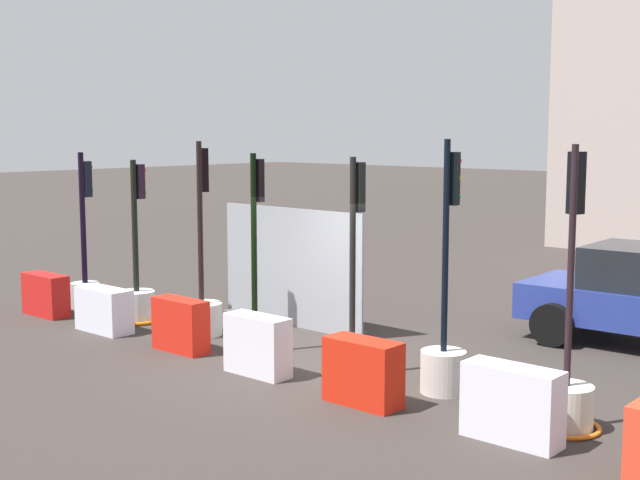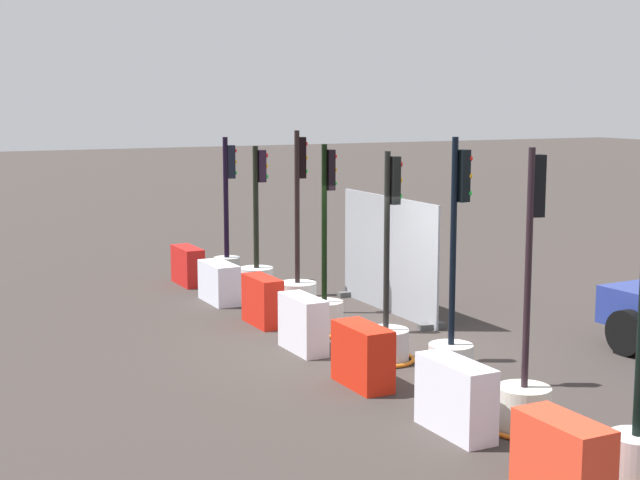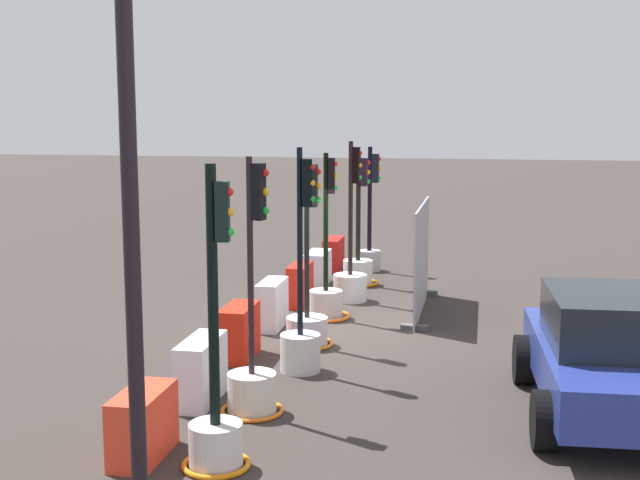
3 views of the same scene
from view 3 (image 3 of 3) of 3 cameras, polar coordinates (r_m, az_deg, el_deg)
The scene contains 19 objects.
ground_plane at distance 15.34m, azimuth 0.20°, elevation -6.20°, with size 120.00×120.00×0.00m, color #352E2B.
traffic_light_0 at distance 21.04m, azimuth 3.41°, elevation -0.27°, with size 0.57×0.57×3.11m.
traffic_light_1 at distance 19.37m, azimuth 2.62°, elevation -1.62°, with size 0.95×0.95×3.00m.
traffic_light_2 at distance 17.65m, azimuth 2.09°, elevation -2.44°, with size 0.71×0.71×3.36m.
traffic_light_3 at distance 16.20m, azimuth 0.41°, elevation -3.76°, with size 0.95×0.95×3.18m.
traffic_light_4 at distance 14.29m, azimuth -0.86°, elevation -5.39°, with size 0.90×0.90×3.17m.
traffic_light_5 at distance 12.85m, azimuth -1.32°, elevation -6.34°, with size 0.62×0.62×3.42m.
traffic_light_6 at distance 11.18m, azimuth -4.62°, elevation -9.11°, with size 0.84×0.84×3.38m.
traffic_light_7 at distance 9.54m, azimuth -7.10°, elevation -11.68°, with size 0.78×0.78×3.39m.
construction_barrier_0 at distance 21.18m, azimuth 0.93°, elevation -0.96°, with size 1.09×0.41×0.80m.
construction_barrier_1 at distance 19.28m, azimuth -0.16°, elevation -1.95°, with size 1.14×0.48×0.78m.
construction_barrier_2 at distance 17.27m, azimuth -1.37°, elevation -3.06°, with size 1.02×0.39×0.85m.
construction_barrier_3 at distance 15.50m, azimuth -3.28°, elevation -4.39°, with size 1.05×0.40×0.88m.
construction_barrier_4 at distance 13.64m, azimuth -5.52°, elevation -6.25°, with size 1.04×0.46×0.86m.
construction_barrier_5 at distance 11.68m, azimuth -8.08°, elevation -8.80°, with size 1.14×0.43×0.88m.
construction_barrier_6 at distance 10.01m, azimuth -11.95°, elevation -12.18°, with size 1.07×0.49×0.79m.
car_blue_estate at distance 11.55m, azimuth 19.18°, elevation -7.37°, with size 4.10×2.38×1.65m.
street_lamp_post at distance 7.75m, azimuth -13.01°, elevation 9.23°, with size 0.36×0.36×6.82m.
site_fence_panel at distance 16.74m, azimuth 6.93°, elevation -1.42°, with size 3.35×0.50×2.15m.
Camera 3 is at (14.56, 2.82, 3.91)m, focal length 47.06 mm.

